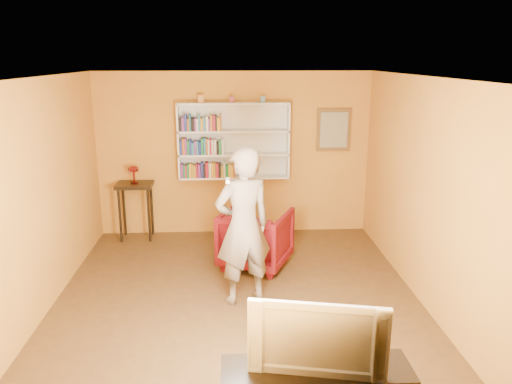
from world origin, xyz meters
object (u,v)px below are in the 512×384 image
armchair (256,238)px  television (318,333)px  bookshelf (234,141)px  person (243,226)px  ruby_lustre (134,171)px  console_table (135,193)px

armchair → television: bearing=118.9°
bookshelf → person: (0.08, -2.45, -0.63)m
bookshelf → armchair: (0.29, -1.39, -1.18)m
ruby_lustre → armchair: ruby_lustre is taller
armchair → television: (0.30, -3.27, 0.43)m
armchair → console_table: bearing=-9.2°
console_table → television: size_ratio=0.88×
television → console_table: bearing=127.8°
armchair → ruby_lustre: bearing=-9.2°
console_table → ruby_lustre: ruby_lustre is taller
ruby_lustre → person: 2.86m
bookshelf → person: bookshelf is taller
ruby_lustre → armchair: (1.90, -1.23, -0.73)m
ruby_lustre → television: bearing=-63.9°
ruby_lustre → person: person is taller
console_table → television: television is taller
console_table → ruby_lustre: bearing=-56.3°
bookshelf → ruby_lustre: size_ratio=6.34×
ruby_lustre → television: (2.21, -4.50, -0.30)m
armchair → television: size_ratio=0.86×
bookshelf → armchair: bookshelf is taller
bookshelf → person: size_ratio=0.93×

